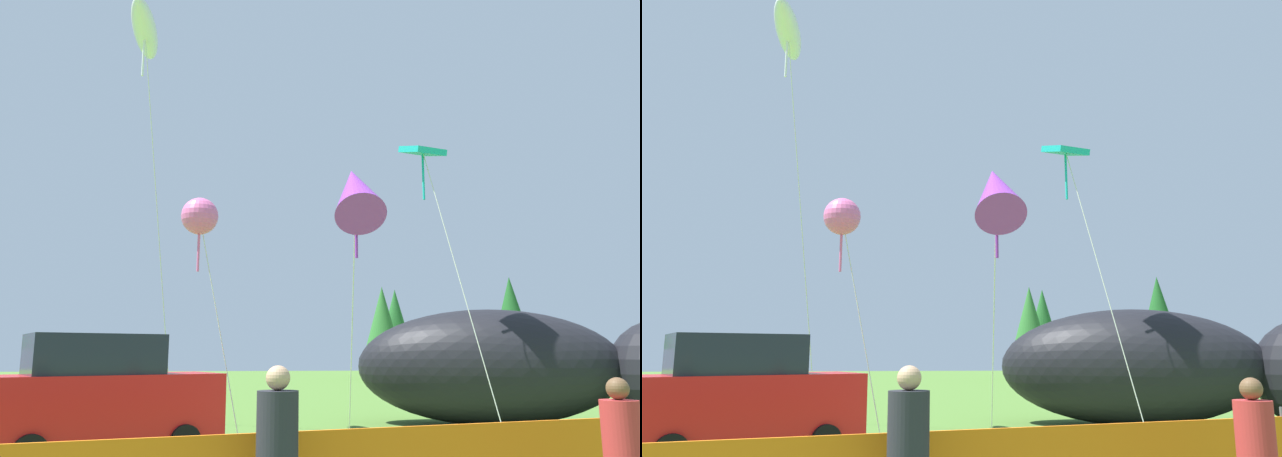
# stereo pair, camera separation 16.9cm
# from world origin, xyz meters

# --- Properties ---
(parked_car) EXTENTS (4.54, 3.33, 2.21)m
(parked_car) POSITION_xyz_m (-4.86, 2.77, 1.06)
(parked_car) COLOR red
(parked_car) RESTS_ON ground
(inflatable_cat) EXTENTS (9.18, 5.53, 3.02)m
(inflatable_cat) POSITION_xyz_m (5.06, 6.31, 1.39)
(inflatable_cat) COLOR black
(inflatable_cat) RESTS_ON ground
(spectator_in_yellow_shirt) EXTENTS (0.38, 0.38, 1.75)m
(spectator_in_yellow_shirt) POSITION_xyz_m (-1.90, -3.82, 0.95)
(spectator_in_yellow_shirt) COLOR #2D2D38
(spectator_in_yellow_shirt) RESTS_ON ground
(kite_teal_diamond) EXTENTS (1.80, 2.09, 7.23)m
(kite_teal_diamond) POSITION_xyz_m (2.29, 5.35, 6.89)
(kite_teal_diamond) COLOR silver
(kite_teal_diamond) RESTS_ON ground
(kite_white_ghost) EXTENTS (1.25, 4.06, 10.72)m
(kite_white_ghost) POSITION_xyz_m (-5.01, 5.88, 10.20)
(kite_white_ghost) COLOR silver
(kite_white_ghost) RESTS_ON ground
(kite_purple_delta) EXTENTS (0.99, 3.71, 5.82)m
(kite_purple_delta) POSITION_xyz_m (-0.13, 1.88, 4.93)
(kite_purple_delta) COLOR silver
(kite_purple_delta) RESTS_ON ground
(kite_pink_octopus) EXTENTS (1.49, 0.87, 5.44)m
(kite_pink_octopus) POSITION_xyz_m (-3.31, 4.80, 4.99)
(kite_pink_octopus) COLOR silver
(kite_pink_octopus) RESTS_ON ground
(horizon_tree_east) EXTENTS (2.82, 2.82, 6.72)m
(horizon_tree_east) POSITION_xyz_m (9.30, 37.58, 4.13)
(horizon_tree_east) COLOR brown
(horizon_tree_east) RESTS_ON ground
(horizon_tree_west) EXTENTS (2.85, 2.85, 6.80)m
(horizon_tree_west) POSITION_xyz_m (14.99, 29.33, 4.17)
(horizon_tree_west) COLOR brown
(horizon_tree_west) RESTS_ON ground
(horizon_tree_mid) EXTENTS (2.82, 2.82, 6.74)m
(horizon_tree_mid) POSITION_xyz_m (7.88, 35.79, 4.14)
(horizon_tree_mid) COLOR brown
(horizon_tree_mid) RESTS_ON ground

